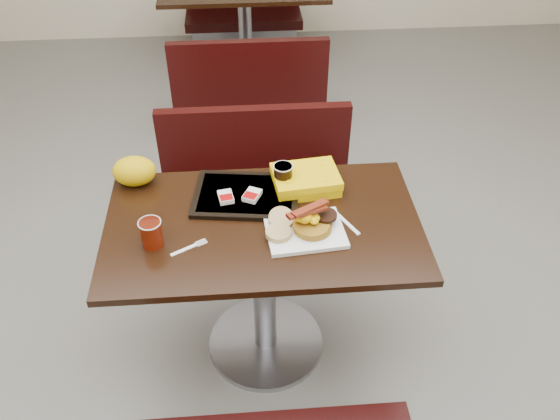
{
  "coord_description": "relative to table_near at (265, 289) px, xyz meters",
  "views": [
    {
      "loc": [
        -0.06,
        -1.66,
        2.21
      ],
      "look_at": [
        0.06,
        -0.01,
        0.82
      ],
      "focal_mm": 37.26,
      "sensor_mm": 36.0,
      "label": 1
    }
  ],
  "objects": [
    {
      "name": "coffee_cup_near",
      "position": [
        -0.4,
        -0.09,
        0.43
      ],
      "size": [
        0.1,
        0.1,
        0.11
      ],
      "primitive_type": "cylinder",
      "rotation": [
        0.0,
        0.0,
        -0.4
      ],
      "color": "maroon",
      "rests_on": "table_near"
    },
    {
      "name": "hashbrown_sleeve_left",
      "position": [
        -0.14,
        0.13,
        0.4
      ],
      "size": [
        0.07,
        0.08,
        0.02
      ],
      "primitive_type": "cube",
      "rotation": [
        0.0,
        0.0,
        0.18
      ],
      "color": "silver",
      "rests_on": "tray"
    },
    {
      "name": "tray",
      "position": [
        -0.06,
        0.16,
        0.38
      ],
      "size": [
        0.45,
        0.35,
        0.02
      ],
      "primitive_type": "cube",
      "rotation": [
        0.0,
        0.0,
        -0.13
      ],
      "color": "black",
      "rests_on": "table_near"
    },
    {
      "name": "bench_far_s",
      "position": [
        0.0,
        1.9,
        -0.02
      ],
      "size": [
        1.0,
        0.46,
        0.72
      ],
      "primitive_type": null,
      "color": "black",
      "rests_on": "floor"
    },
    {
      "name": "table_near",
      "position": [
        0.0,
        0.0,
        0.0
      ],
      "size": [
        1.2,
        0.7,
        0.75
      ],
      "primitive_type": null,
      "color": "black",
      "rests_on": "floor"
    },
    {
      "name": "floor",
      "position": [
        0.0,
        0.0,
        -0.38
      ],
      "size": [
        6.0,
        7.0,
        0.01
      ],
      "primitive_type": "cube",
      "color": "gray",
      "rests_on": "ground"
    },
    {
      "name": "fork",
      "position": [
        -0.29,
        -0.13,
        0.38
      ],
      "size": [
        0.14,
        0.09,
        0.0
      ],
      "primitive_type": null,
      "rotation": [
        0.0,
        0.0,
        0.51
      ],
      "color": "white",
      "rests_on": "table_near"
    },
    {
      "name": "bench_far_n",
      "position": [
        0.0,
        3.3,
        -0.02
      ],
      "size": [
        1.0,
        0.46,
        0.72
      ],
      "primitive_type": null,
      "color": "black",
      "rests_on": "floor"
    },
    {
      "name": "muffin_bottom",
      "position": [
        0.05,
        -0.09,
        0.4
      ],
      "size": [
        0.12,
        0.12,
        0.02
      ],
      "primitive_type": "cylinder",
      "rotation": [
        0.0,
        0.0,
        -0.24
      ],
      "color": "tan",
      "rests_on": "platter"
    },
    {
      "name": "coffee_cup_far",
      "position": [
        0.09,
        0.19,
        0.44
      ],
      "size": [
        0.08,
        0.08,
        0.1
      ],
      "primitive_type": "cylinder",
      "rotation": [
        0.0,
        0.0,
        -0.16
      ],
      "color": "black",
      "rests_on": "tray"
    },
    {
      "name": "condiment_ketchup",
      "position": [
        0.01,
        0.04,
        0.38
      ],
      "size": [
        0.05,
        0.04,
        0.01
      ],
      "primitive_type": "cube",
      "rotation": [
        0.0,
        0.0,
        -0.25
      ],
      "color": "#8C0504",
      "rests_on": "table_near"
    },
    {
      "name": "table_far",
      "position": [
        0.0,
        2.6,
        0.0
      ],
      "size": [
        1.2,
        0.7,
        0.75
      ],
      "primitive_type": null,
      "color": "black",
      "rests_on": "floor"
    },
    {
      "name": "knife",
      "position": [
        0.31,
        -0.02,
        0.38
      ],
      "size": [
        0.09,
        0.16,
        0.0
      ],
      "primitive_type": "cube",
      "rotation": [
        0.0,
        0.0,
        -1.09
      ],
      "color": "white",
      "rests_on": "table_near"
    },
    {
      "name": "paper_bag",
      "position": [
        -0.51,
        0.29,
        0.44
      ],
      "size": [
        0.21,
        0.19,
        0.12
      ],
      "primitive_type": "ellipsoid",
      "rotation": [
        0.0,
        0.0,
        0.41
      ],
      "color": "#CA8A06",
      "rests_on": "table_near"
    },
    {
      "name": "bacon_strips",
      "position": [
        0.16,
        -0.07,
        0.48
      ],
      "size": [
        0.18,
        0.14,
        0.01
      ],
      "primitive_type": null,
      "rotation": [
        0.0,
        0.0,
        0.47
      ],
      "color": "#450407",
      "rests_on": "scrambled_eggs"
    },
    {
      "name": "scrambled_eggs",
      "position": [
        0.15,
        -0.07,
        0.45
      ],
      "size": [
        0.12,
        0.11,
        0.05
      ],
      "primitive_type": "ellipsoid",
      "rotation": [
        0.0,
        0.0,
        0.34
      ],
      "color": "#FFC605",
      "rests_on": "pancake_stack"
    },
    {
      "name": "bench_near_n",
      "position": [
        0.0,
        0.7,
        -0.02
      ],
      "size": [
        1.0,
        0.46,
        0.72
      ],
      "primitive_type": null,
      "color": "black",
      "rests_on": "floor"
    },
    {
      "name": "muffin_top",
      "position": [
        0.07,
        -0.03,
        0.41
      ],
      "size": [
        0.1,
        0.1,
        0.05
      ],
      "primitive_type": "cylinder",
      "rotation": [
        0.38,
        0.0,
        0.05
      ],
      "color": "tan",
      "rests_on": "platter"
    },
    {
      "name": "pancake_stack",
      "position": [
        0.18,
        -0.07,
        0.41
      ],
      "size": [
        0.18,
        0.18,
        0.03
      ],
      "primitive_type": "cylinder",
      "rotation": [
        0.0,
        0.0,
        0.26
      ],
      "color": "#986D19",
      "rests_on": "platter"
    },
    {
      "name": "hashbrown_sleeve_right",
      "position": [
        -0.03,
        0.13,
        0.4
      ],
      "size": [
        0.08,
        0.09,
        0.02
      ],
      "primitive_type": "cube",
      "rotation": [
        0.0,
        0.0,
        -0.46
      ],
      "color": "silver",
      "rests_on": "tray"
    },
    {
      "name": "sausage_patty",
      "position": [
        0.23,
        -0.04,
        0.43
      ],
      "size": [
        0.1,
        0.1,
        0.01
      ],
      "primitive_type": "cylinder",
      "rotation": [
        0.0,
        0.0,
        -0.18
      ],
      "color": "black",
      "rests_on": "pancake_stack"
    },
    {
      "name": "clamshell",
      "position": [
        0.19,
        0.21,
        0.41
      ],
      "size": [
        0.28,
        0.23,
        0.07
      ],
      "primitive_type": "cube",
      "rotation": [
        0.0,
        0.0,
        0.12
      ],
      "color": "#E7B903",
      "rests_on": "table_near"
    },
    {
      "name": "platter",
      "position": [
        0.15,
        -0.07,
        0.38
      ],
      "size": [
        0.31,
        0.25,
        0.02
      ],
      "primitive_type": "cube",
      "rotation": [
        0.0,
        0.0,
        0.09
      ],
      "color": "white",
      "rests_on": "table_near"
    }
  ]
}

